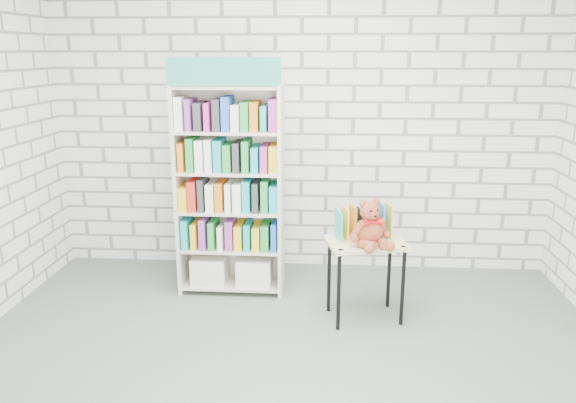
{
  "coord_description": "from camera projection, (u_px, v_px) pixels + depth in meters",
  "views": [
    {
      "loc": [
        0.24,
        -3.06,
        1.99
      ],
      "look_at": [
        -0.05,
        0.95,
        0.9
      ],
      "focal_mm": 35.0,
      "sensor_mm": 36.0,
      "label": 1
    }
  ],
  "objects": [
    {
      "name": "ground",
      "position": [
        284.0,
        381.0,
        3.48
      ],
      "size": [
        4.5,
        4.5,
        0.0
      ],
      "primitive_type": "plane",
      "color": "#505B4D",
      "rests_on": "ground"
    },
    {
      "name": "teddy_bear",
      "position": [
        370.0,
        228.0,
        4.03
      ],
      "size": [
        0.32,
        0.31,
        0.34
      ],
      "color": "brown",
      "rests_on": "display_table"
    },
    {
      "name": "table_books",
      "position": [
        363.0,
        222.0,
        4.22
      ],
      "size": [
        0.43,
        0.26,
        0.24
      ],
      "color": "#2AB8B0",
      "rests_on": "display_table"
    },
    {
      "name": "display_table",
      "position": [
        366.0,
        252.0,
        4.18
      ],
      "size": [
        0.65,
        0.52,
        0.62
      ],
      "color": "tan",
      "rests_on": "ground"
    },
    {
      "name": "room_shell",
      "position": [
        284.0,
        89.0,
        3.02
      ],
      "size": [
        4.52,
        4.02,
        2.81
      ],
      "color": "silver",
      "rests_on": "ground"
    },
    {
      "name": "bookshelf",
      "position": [
        230.0,
        189.0,
        4.6
      ],
      "size": [
        0.86,
        0.34,
        1.94
      ],
      "color": "beige",
      "rests_on": "ground"
    }
  ]
}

